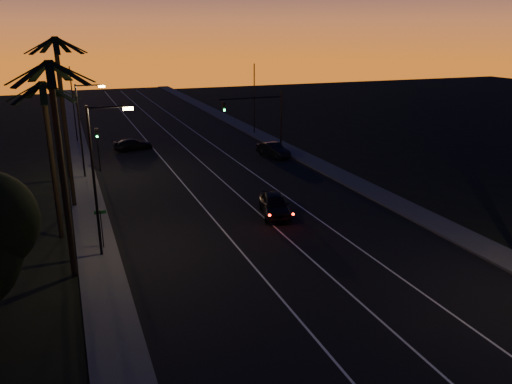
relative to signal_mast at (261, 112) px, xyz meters
name	(u,v)px	position (x,y,z in m)	size (l,w,h in m)	color
road	(226,190)	(-7.14, -9.99, -4.78)	(20.00, 170.00, 0.01)	black
sidewalk_left	(88,204)	(-18.34, -9.99, -4.70)	(2.40, 170.00, 0.16)	#343432
sidewalk_right	(341,176)	(4.06, -9.99, -4.70)	(2.40, 170.00, 0.16)	#343432
lane_stripe_left	(192,193)	(-10.14, -9.99, -4.76)	(0.12, 160.00, 0.01)	silver
lane_stripe_mid	(232,189)	(-6.64, -9.99, -4.76)	(0.12, 160.00, 0.01)	silver
lane_stripe_right	(269,184)	(-3.14, -9.99, -4.76)	(0.12, 160.00, 0.01)	silver
palm_near	(60,150)	(-19.74, -21.99, 2.29)	(4.25, 4.16, 11.53)	black
palm_mid	(50,144)	(-20.34, -15.99, 1.47)	(4.25, 4.16, 10.03)	black
palm_far	(63,107)	(-19.34, -9.99, 2.83)	(4.25, 4.16, 12.53)	black
streetlight_left_near	(99,170)	(-17.84, -19.99, 0.54)	(2.55, 0.26, 9.00)	black
streetlight_left_far	(83,123)	(-17.82, -1.99, 0.28)	(2.55, 0.26, 8.50)	black
street_sign	(101,225)	(-17.94, -18.99, -3.13)	(0.70, 0.06, 2.60)	black
signal_mast	(261,112)	(0.00, 0.00, 0.00)	(7.10, 0.41, 7.00)	black
signal_post	(98,142)	(-16.64, -0.01, -1.89)	(0.28, 0.37, 4.20)	black
far_pole_left	(73,105)	(-18.14, 15.01, -0.28)	(0.14, 0.14, 9.00)	black
far_pole_right	(254,99)	(3.86, 12.01, -0.28)	(0.14, 0.14, 9.00)	black
lead_car	(275,205)	(-5.71, -17.20, -3.97)	(3.04, 5.54, 1.61)	black
right_car	(273,150)	(1.21, -0.66, -4.03)	(2.46, 4.72, 1.48)	black
cross_car	(133,144)	(-12.38, 8.01, -4.13)	(4.71, 2.73, 1.28)	black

